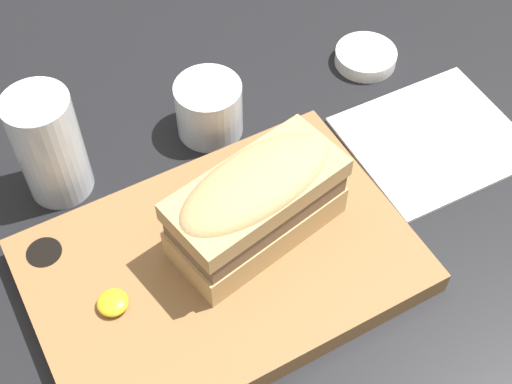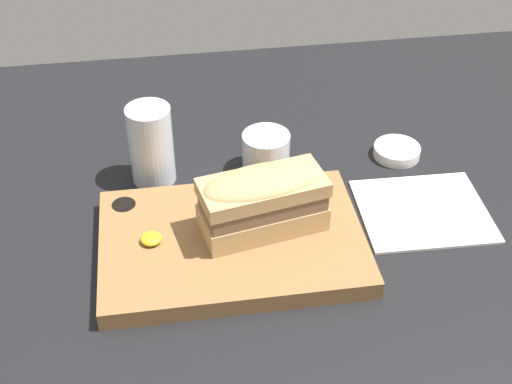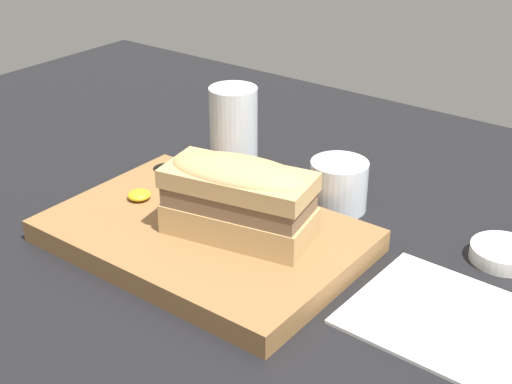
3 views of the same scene
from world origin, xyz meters
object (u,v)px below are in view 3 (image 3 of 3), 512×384
sandwich (239,195)px  water_glass (234,137)px  wine_glass (338,187)px  napkin (447,318)px  serving_board (204,235)px  condiment_dish (503,253)px

sandwich → water_glass: water_glass is taller
wine_glass → napkin: bearing=-33.0°
water_glass → wine_glass: size_ratio=1.70×
sandwich → wine_glass: (3.21, 16.74, -4.63)cm
serving_board → napkin: serving_board is taller
sandwich → condiment_dish: 31.24cm
sandwich → napkin: 25.93cm
sandwich → water_glass: 22.59cm
wine_glass → napkin: wine_glass is taller
wine_glass → condiment_dish: wine_glass is taller
napkin → serving_board: bearing=-172.6°
napkin → sandwich: bearing=-173.5°
serving_board → wine_glass: 19.40cm
sandwich → condiment_dish: size_ratio=2.39×
serving_board → water_glass: size_ratio=2.83×
sandwich → napkin: (24.63, 2.82, -7.59)cm
water_glass → napkin: (39.13, -14.36, -5.34)cm
wine_glass → serving_board: bearing=-113.7°
serving_board → water_glass: (-9.94, 18.12, 4.16)cm
wine_glass → condiment_dish: size_ratio=0.99×
sandwich → wine_glass: size_ratio=2.41×
sandwich → napkin: sandwich is taller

